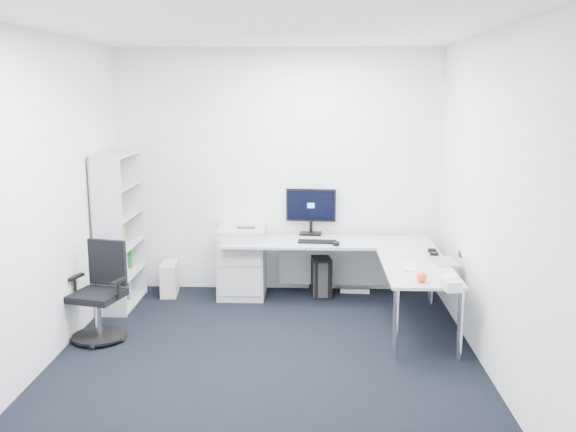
{
  "coord_description": "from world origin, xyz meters",
  "views": [
    {
      "loc": [
        0.38,
        -5.0,
        2.23
      ],
      "look_at": [
        0.15,
        1.05,
        1.05
      ],
      "focal_mm": 40.0,
      "sensor_mm": 36.0,
      "label": 1
    }
  ],
  "objects_px": {
    "l_desk": "(328,278)",
    "task_chair": "(97,293)",
    "bookshelf": "(119,230)",
    "laptop": "(445,250)",
    "monitor": "(311,211)"
  },
  "relations": [
    {
      "from": "l_desk",
      "to": "task_chair",
      "type": "distance_m",
      "value": 2.31
    },
    {
      "from": "bookshelf",
      "to": "monitor",
      "type": "height_order",
      "value": "bookshelf"
    },
    {
      "from": "l_desk",
      "to": "task_chair",
      "type": "bearing_deg",
      "value": -155.79
    },
    {
      "from": "monitor",
      "to": "bookshelf",
      "type": "bearing_deg",
      "value": -159.28
    },
    {
      "from": "bookshelf",
      "to": "task_chair",
      "type": "relative_size",
      "value": 1.8
    },
    {
      "from": "l_desk",
      "to": "laptop",
      "type": "xyz_separation_m",
      "value": [
        1.07,
        -0.53,
        0.45
      ]
    },
    {
      "from": "bookshelf",
      "to": "laptop",
      "type": "relative_size",
      "value": 4.71
    },
    {
      "from": "task_chair",
      "to": "laptop",
      "type": "relative_size",
      "value": 2.61
    },
    {
      "from": "l_desk",
      "to": "monitor",
      "type": "xyz_separation_m",
      "value": [
        -0.18,
        0.62,
        0.59
      ]
    },
    {
      "from": "monitor",
      "to": "laptop",
      "type": "xyz_separation_m",
      "value": [
        1.26,
        -1.15,
        -0.15
      ]
    },
    {
      "from": "bookshelf",
      "to": "task_chair",
      "type": "height_order",
      "value": "bookshelf"
    },
    {
      "from": "task_chair",
      "to": "monitor",
      "type": "distance_m",
      "value": 2.52
    },
    {
      "from": "bookshelf",
      "to": "laptop",
      "type": "height_order",
      "value": "bookshelf"
    },
    {
      "from": "task_chair",
      "to": "laptop",
      "type": "height_order",
      "value": "task_chair"
    },
    {
      "from": "task_chair",
      "to": "monitor",
      "type": "xyz_separation_m",
      "value": [
        1.92,
        1.57,
        0.47
      ]
    }
  ]
}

